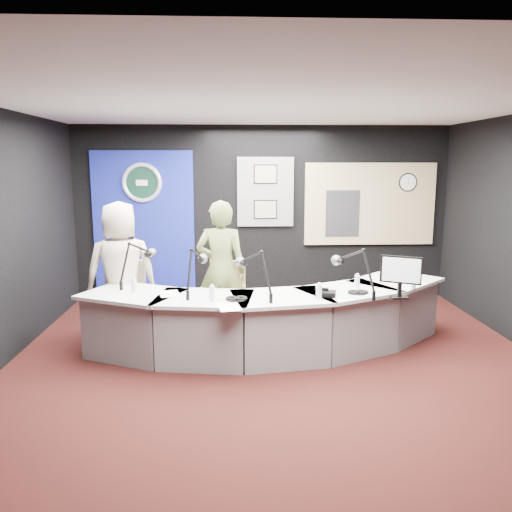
{
  "coord_description": "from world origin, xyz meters",
  "views": [
    {
      "loc": [
        -0.48,
        -5.27,
        2.2
      ],
      "look_at": [
        -0.2,
        0.8,
        1.1
      ],
      "focal_mm": 36.0,
      "sensor_mm": 36.0,
      "label": 1
    }
  ],
  "objects_px": {
    "armchair_left": "(123,299)",
    "person_woman": "(221,270)",
    "broadcast_desk": "(270,320)",
    "armchair_right": "(222,299)",
    "person_man": "(121,272)"
  },
  "relations": [
    {
      "from": "armchair_left",
      "to": "person_woman",
      "type": "xyz_separation_m",
      "value": [
        1.24,
        0.05,
        0.35
      ]
    },
    {
      "from": "broadcast_desk",
      "to": "armchair_right",
      "type": "distance_m",
      "value": 0.79
    },
    {
      "from": "person_man",
      "to": "armchair_left",
      "type": "bearing_deg",
      "value": 165.99
    },
    {
      "from": "person_woman",
      "to": "broadcast_desk",
      "type": "bearing_deg",
      "value": 147.5
    },
    {
      "from": "armchair_left",
      "to": "person_man",
      "type": "distance_m",
      "value": 0.35
    },
    {
      "from": "broadcast_desk",
      "to": "person_woman",
      "type": "xyz_separation_m",
      "value": [
        -0.58,
        0.53,
        0.5
      ]
    },
    {
      "from": "person_woman",
      "to": "person_man",
      "type": "bearing_deg",
      "value": 12.37
    },
    {
      "from": "person_man",
      "to": "person_woman",
      "type": "bearing_deg",
      "value": 168.31
    },
    {
      "from": "person_man",
      "to": "broadcast_desk",
      "type": "bearing_deg",
      "value": 151.19
    },
    {
      "from": "armchair_right",
      "to": "person_woman",
      "type": "distance_m",
      "value": 0.38
    },
    {
      "from": "person_man",
      "to": "person_woman",
      "type": "height_order",
      "value": "person_woman"
    },
    {
      "from": "armchair_left",
      "to": "person_woman",
      "type": "height_order",
      "value": "person_woman"
    },
    {
      "from": "armchair_right",
      "to": "person_man",
      "type": "xyz_separation_m",
      "value": [
        -1.24,
        -0.05,
        0.38
      ]
    },
    {
      "from": "armchair_right",
      "to": "person_man",
      "type": "relative_size",
      "value": 0.57
    },
    {
      "from": "person_man",
      "to": "armchair_right",
      "type": "bearing_deg",
      "value": 168.31
    }
  ]
}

